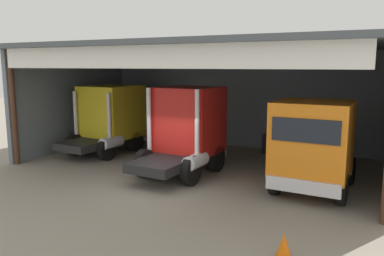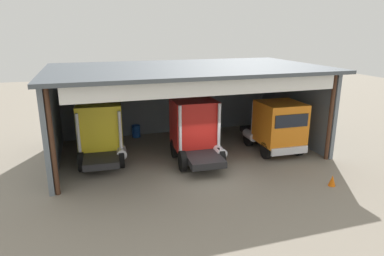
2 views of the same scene
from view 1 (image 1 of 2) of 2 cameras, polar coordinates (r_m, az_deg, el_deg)
The scene contains 8 objects.
ground_plane at distance 14.32m, azimuth -5.40°, elevation -8.91°, with size 80.00×80.00×0.00m, color gray.
workshop_shed at distance 18.17m, azimuth 3.01°, elevation 7.01°, with size 16.18×9.45×5.36m.
truck_yellow_center_right_bay at distance 20.13m, azimuth -12.21°, elevation 1.61°, with size 2.71×4.67×3.44m.
truck_red_right_bay at distance 15.91m, azimuth -0.87°, elevation -0.01°, with size 2.70×4.65×3.59m.
truck_orange_yard_outside at distance 14.03m, azimuth 17.64°, elevation -2.36°, with size 2.67×5.22×3.28m.
oil_drum at distance 22.22m, azimuth -0.46°, elevation -1.15°, with size 0.58×0.58×0.86m, color #194CB2.
tool_cart at distance 20.06m, azimuth 11.83°, elevation -2.29°, with size 0.90×0.60×1.00m, color black.
traffic_cone at distance 9.68m, azimuth 13.55°, elevation -16.61°, with size 0.36×0.36×0.56m, color orange.
Camera 1 is at (7.22, -11.53, 4.48)m, focal length 35.75 mm.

